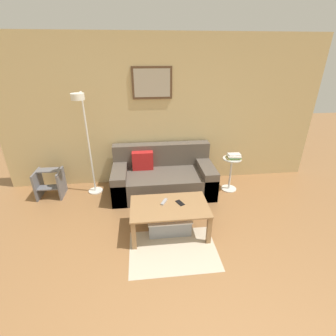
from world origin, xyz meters
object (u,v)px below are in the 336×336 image
at_px(floor_lamp, 85,130).
at_px(cell_phone, 180,203).
at_px(storage_bin, 169,223).
at_px(step_stool, 50,183).
at_px(couch, 163,177).
at_px(remote_control, 164,202).
at_px(book_stack, 234,156).
at_px(side_table, 231,171).
at_px(coffee_table, 169,210).

distance_m(floor_lamp, cell_phone, 1.84).
bearing_deg(storage_bin, step_stool, 149.57).
bearing_deg(couch, step_stool, 178.70).
distance_m(remote_control, cell_phone, 0.21).
relative_size(storage_bin, step_stool, 1.26).
height_order(storage_bin, book_stack, book_stack).
relative_size(floor_lamp, cell_phone, 12.39).
distance_m(side_table, remote_control, 1.58).
height_order(coffee_table, floor_lamp, floor_lamp).
distance_m(storage_bin, book_stack, 1.66).
bearing_deg(cell_phone, couch, 72.74).
relative_size(coffee_table, book_stack, 4.22).
bearing_deg(storage_bin, coffee_table, -89.39).
bearing_deg(storage_bin, side_table, 39.43).
height_order(remote_control, step_stool, step_stool).
height_order(floor_lamp, remote_control, floor_lamp).
height_order(couch, coffee_table, couch).
bearing_deg(book_stack, couch, 175.62).
height_order(couch, step_stool, couch).
bearing_deg(cell_phone, storage_bin, 159.60).
height_order(storage_bin, remote_control, remote_control).
height_order(book_stack, remote_control, book_stack).
bearing_deg(couch, side_table, -4.00).
bearing_deg(book_stack, side_table, 155.30).
bearing_deg(step_stool, coffee_table, -31.19).
bearing_deg(step_stool, side_table, -2.34).
height_order(side_table, book_stack, book_stack).
bearing_deg(couch, cell_phone, -82.87).
bearing_deg(couch, floor_lamp, -178.24).
xyz_separation_m(couch, book_stack, (1.22, -0.09, 0.38)).
relative_size(storage_bin, remote_control, 3.94).
height_order(side_table, step_stool, side_table).
xyz_separation_m(floor_lamp, remote_control, (1.12, -0.99, -0.73)).
distance_m(couch, cell_phone, 1.09).
bearing_deg(coffee_table, couch, 89.30).
relative_size(book_stack, cell_phone, 1.74).
xyz_separation_m(coffee_table, book_stack, (1.23, 1.02, 0.29)).
bearing_deg(book_stack, cell_phone, -138.00).
height_order(coffee_table, step_stool, step_stool).
relative_size(storage_bin, book_stack, 2.42).
xyz_separation_m(coffee_table, cell_phone, (0.15, 0.04, 0.07)).
xyz_separation_m(floor_lamp, book_stack, (2.42, -0.06, -0.52)).
height_order(coffee_table, book_stack, book_stack).
height_order(storage_bin, floor_lamp, floor_lamp).
bearing_deg(floor_lamp, remote_control, -41.31).
bearing_deg(side_table, remote_control, -143.47).
height_order(storage_bin, step_stool, step_stool).
xyz_separation_m(storage_bin, book_stack, (1.23, 0.98, 0.53)).
bearing_deg(step_stool, storage_bin, -30.43).
distance_m(side_table, cell_phone, 1.45).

